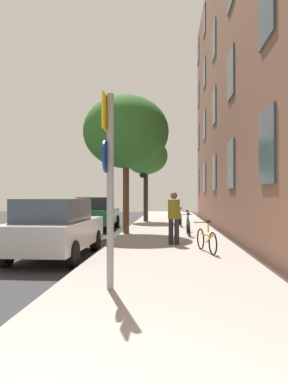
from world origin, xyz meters
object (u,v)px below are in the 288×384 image
tree_near (126,132)px  car_1 (97,213)px  car_0 (56,228)px  bicycle_1 (188,227)px  pedestrian_0 (174,215)px  bicycle_0 (207,240)px  bicycle_2 (187,223)px  tree_far (146,157)px  sign_post (109,174)px  bicycle_3 (180,219)px  traffic_light (144,182)px

tree_near → car_1: 4.80m
car_0 → car_1: 8.20m
bicycle_1 → pedestrian_0: bearing=-102.8°
bicycle_1 → bicycle_0: bearing=-86.1°
bicycle_2 → bicycle_0: bearing=-87.8°
tree_far → bicycle_0: (2.49, -12.00, -3.67)m
sign_post → tree_near: (-0.79, 9.01, 2.33)m
sign_post → car_1: sign_post is taller
bicycle_3 → bicycle_2: bearing=-84.7°
bicycle_3 → car_0: (-3.68, -9.08, 0.33)m
sign_post → bicycle_1: (1.80, 8.23, -1.61)m
sign_post → tree_near: tree_near is taller
traffic_light → tree_near: (-0.27, -6.74, 1.86)m
tree_far → traffic_light: bearing=-111.0°
bicycle_0 → car_1: size_ratio=0.39×
tree_far → car_0: 13.11m
tree_far → bicycle_2: bearing=-69.4°
traffic_light → bicycle_2: size_ratio=2.08×
pedestrian_0 → car_0: (-3.25, -2.07, -0.26)m
sign_post → tree_far: size_ratio=0.64×
traffic_light → car_0: 12.48m
pedestrian_0 → car_1: size_ratio=0.40×
pedestrian_0 → sign_post: bearing=-102.1°
tree_far → bicycle_3: bearing=-60.0°
bicycle_3 → bicycle_1: bearing=-87.7°
sign_post → tree_near: 9.34m
car_0 → car_1: size_ratio=0.97×
tree_near → pedestrian_0: tree_near is taller
tree_near → tree_far: 7.07m
traffic_light → car_0: bearing=-97.2°
bicycle_1 → car_0: car_0 is taller
tree_far → car_0: (-1.66, -12.57, -3.31)m
traffic_light → tree_far: (0.12, 0.31, 1.60)m
bicycle_1 → bicycle_2: (0.06, 1.82, 0.01)m
pedestrian_0 → bicycle_1: bearing=77.2°
bicycle_1 → bicycle_3: (-0.18, 4.33, 0.03)m
tree_far → car_1: tree_far is taller
traffic_light → bicycle_0: traffic_light is taller
sign_post → bicycle_3: sign_post is taller
bicycle_1 → bicycle_3: bearing=92.3°
traffic_light → tree_near: tree_near is taller
traffic_light → bicycle_1: bearing=-72.9°
traffic_light → car_0: (-1.54, -12.27, -1.71)m
tree_near → bicycle_1: bearing=-16.8°
car_0 → tree_far: bearing=82.5°
tree_near → bicycle_2: size_ratio=3.43×
sign_post → bicycle_1: size_ratio=1.99×
tree_near → bicycle_0: size_ratio=3.56×
bicycle_0 → pedestrian_0: 1.85m
bicycle_0 → bicycle_2: bicycle_2 is taller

